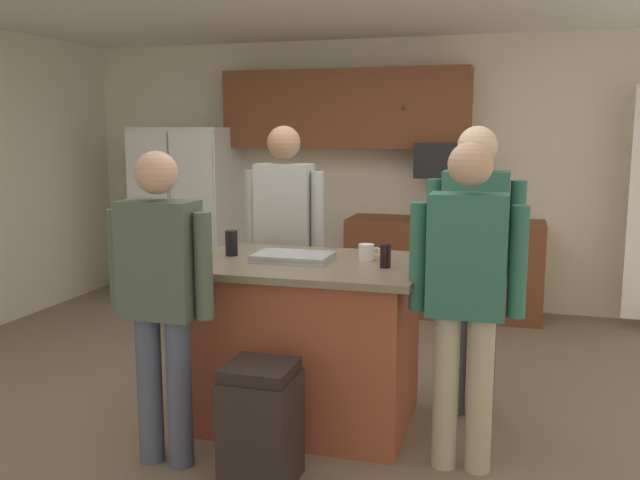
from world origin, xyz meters
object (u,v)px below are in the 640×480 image
object	(u,v)px
kitchen_island	(306,341)
glass_pilsner	(200,252)
person_elder_center	(474,251)
microwave_over_range	(447,160)
person_guest_by_door	(466,286)
trash_bin	(261,425)
person_host_foreground	(285,231)
glass_stout_tall	(385,256)
serving_tray	(294,257)
glass_dark_ale	(232,243)
mug_blue_stoneware	(367,252)
refrigerator	(188,214)
person_guest_left	(161,289)

from	to	relation	value
kitchen_island	glass_pilsner	bearing A→B (deg)	-149.96
kitchen_island	person_elder_center	xyz separation A→B (m)	(0.93, 0.36, 0.52)
microwave_over_range	person_guest_by_door	size ratio (longest dim) A/B	0.34
person_guest_by_door	trash_bin	distance (m)	1.22
person_host_foreground	person_elder_center	xyz separation A→B (m)	(1.33, -0.41, -0.00)
glass_stout_tall	serving_tray	distance (m)	0.55
microwave_over_range	trash_bin	distance (m)	3.69
microwave_over_range	kitchen_island	distance (m)	2.91
person_host_foreground	trash_bin	size ratio (longest dim) A/B	2.88
kitchen_island	glass_dark_ale	world-z (taller)	glass_dark_ale
person_elder_center	mug_blue_stoneware	bearing A→B (deg)	1.21
refrigerator	mug_blue_stoneware	bearing A→B (deg)	-45.64
trash_bin	refrigerator	bearing A→B (deg)	121.89
person_guest_left	person_elder_center	world-z (taller)	person_elder_center
glass_stout_tall	glass_pilsner	world-z (taller)	glass_pilsner
person_guest_left	glass_pilsner	distance (m)	0.43
microwave_over_range	person_guest_by_door	distance (m)	3.11
glass_stout_tall	mug_blue_stoneware	size ratio (longest dim) A/B	0.96
glass_pilsner	trash_bin	size ratio (longest dim) A/B	0.25
trash_bin	person_host_foreground	bearing A→B (deg)	104.78
trash_bin	microwave_over_range	bearing A→B (deg)	81.54
trash_bin	person_guest_by_door	bearing A→B (deg)	24.64
serving_tray	refrigerator	bearing A→B (deg)	127.75
person_guest_by_door	glass_stout_tall	world-z (taller)	person_guest_by_door
person_host_foreground	person_guest_by_door	size ratio (longest dim) A/B	1.05
person_elder_center	trash_bin	distance (m)	1.62
refrigerator	person_host_foreground	bearing A→B (deg)	-47.12
kitchen_island	person_host_foreground	distance (m)	1.02
refrigerator	person_host_foreground	world-z (taller)	same
glass_dark_ale	microwave_over_range	bearing A→B (deg)	69.24
microwave_over_range	person_host_foreground	size ratio (longest dim) A/B	0.32
kitchen_island	person_host_foreground	bearing A→B (deg)	117.13
person_host_foreground	glass_dark_ale	distance (m)	0.74
serving_tray	trash_bin	size ratio (longest dim) A/B	0.72
person_guest_by_door	trash_bin	bearing A→B (deg)	44.67
microwave_over_range	kitchen_island	xyz separation A→B (m)	(-0.53, -2.70, -0.96)
serving_tray	microwave_over_range	bearing A→B (deg)	77.57
glass_stout_tall	trash_bin	distance (m)	1.12
person_elder_center	person_guest_by_door	xyz separation A→B (m)	(0.01, -0.70, -0.05)
kitchen_island	glass_pilsner	size ratio (longest dim) A/B	8.90
person_guest_by_door	trash_bin	size ratio (longest dim) A/B	2.74
person_elder_center	microwave_over_range	bearing A→B (deg)	-101.36
glass_dark_ale	glass_pilsner	bearing A→B (deg)	-97.19
person_guest_left	person_elder_center	xyz separation A→B (m)	(1.47, 1.07, 0.08)
person_guest_by_door	refrigerator	bearing A→B (deg)	-24.10
person_elder_center	glass_pilsner	xyz separation A→B (m)	(-1.45, -0.66, 0.03)
mug_blue_stoneware	glass_dark_ale	bearing A→B (deg)	-174.79
person_guest_by_door	mug_blue_stoneware	bearing A→B (deg)	-17.18
glass_pilsner	serving_tray	world-z (taller)	glass_pilsner
person_guest_left	mug_blue_stoneware	xyz separation A→B (m)	(0.88, 0.83, 0.09)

